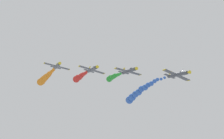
% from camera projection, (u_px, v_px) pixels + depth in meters
% --- Properties ---
extents(airplane_lead, '(9.20, 10.35, 3.45)m').
position_uv_depth(airplane_lead, '(178.00, 75.00, 72.33)').
color(airplane_lead, '#474C56').
extents(smoke_trail_lead, '(4.81, 23.20, 8.75)m').
position_uv_depth(smoke_trail_lead, '(137.00, 93.00, 92.12)').
color(smoke_trail_lead, blue).
extents(airplane_left_inner, '(9.46, 10.35, 2.91)m').
position_uv_depth(airplane_left_inner, '(129.00, 71.00, 78.06)').
color(airplane_left_inner, '#474C56').
extents(smoke_trail_left_inner, '(2.40, 13.21, 2.62)m').
position_uv_depth(smoke_trail_left_inner, '(112.00, 77.00, 92.09)').
color(smoke_trail_left_inner, green).
extents(airplane_right_inner, '(9.38, 10.35, 3.11)m').
position_uv_depth(airplane_right_inner, '(92.00, 69.00, 81.78)').
color(airplane_right_inner, '#474C56').
extents(smoke_trail_right_inner, '(2.96, 18.76, 3.01)m').
position_uv_depth(smoke_trail_right_inner, '(79.00, 77.00, 99.47)').
color(smoke_trail_right_inner, red).
extents(airplane_left_outer, '(9.44, 10.35, 2.96)m').
position_uv_depth(airplane_left_outer, '(57.00, 66.00, 85.77)').
color(airplane_left_outer, '#474C56').
extents(smoke_trail_left_outer, '(4.92, 30.93, 4.74)m').
position_uv_depth(smoke_trail_left_outer, '(44.00, 79.00, 111.86)').
color(smoke_trail_left_outer, orange).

